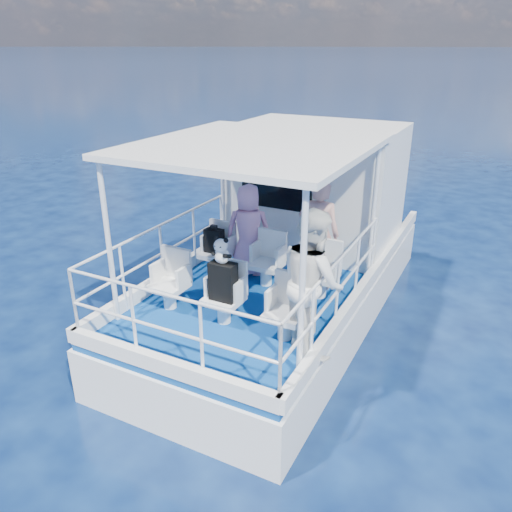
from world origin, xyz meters
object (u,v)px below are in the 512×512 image
(backpack_center, at_px, (223,281))
(panda, at_px, (222,250))
(passenger_stbd_aft, at_px, (312,281))
(passenger_port_fwd, at_px, (249,231))

(backpack_center, xyz_separation_m, panda, (-0.01, 0.00, 0.44))
(passenger_stbd_aft, xyz_separation_m, backpack_center, (-1.22, -0.03, -0.26))
(passenger_port_fwd, bearing_deg, backpack_center, 82.26)
(passenger_stbd_aft, bearing_deg, panda, 46.00)
(passenger_stbd_aft, height_order, backpack_center, passenger_stbd_aft)
(passenger_stbd_aft, xyz_separation_m, panda, (-1.23, -0.03, 0.18))
(panda, bearing_deg, passenger_stbd_aft, 1.17)
(backpack_center, distance_m, panda, 0.44)
(passenger_stbd_aft, bearing_deg, backpack_center, 46.19)
(passenger_stbd_aft, distance_m, backpack_center, 1.24)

